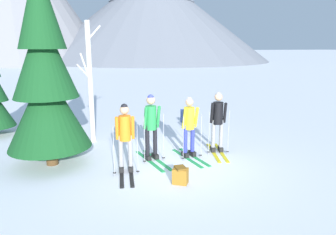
{
  "coord_description": "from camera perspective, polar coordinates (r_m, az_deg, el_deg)",
  "views": [
    {
      "loc": [
        -2.48,
        -7.35,
        2.93
      ],
      "look_at": [
        0.12,
        0.5,
        1.05
      ],
      "focal_mm": 33.8,
      "sensor_mm": 36.0,
      "label": 1
    }
  ],
  "objects": [
    {
      "name": "skier_in_orange",
      "position": [
        7.41,
        -7.74,
        -3.27
      ],
      "size": [
        0.6,
        1.66,
        1.65
      ],
      "color": "black",
      "rests_on": "ground"
    },
    {
      "name": "skier_in_green",
      "position": [
        8.13,
        -3.04,
        -1.29
      ],
      "size": [
        0.6,
        1.71,
        1.73
      ],
      "color": "green",
      "rests_on": "ground"
    },
    {
      "name": "skier_in_yellow",
      "position": [
        8.37,
        3.79,
        -1.12
      ],
      "size": [
        0.61,
        1.58,
        1.64
      ],
      "color": "green",
      "rests_on": "ground"
    },
    {
      "name": "birch_tree_slender",
      "position": [
        9.83,
        -13.88,
        6.26
      ],
      "size": [
        0.77,
        0.71,
        3.65
      ],
      "color": "silver",
      "rests_on": "ground"
    },
    {
      "name": "pine_tree_mid",
      "position": [
        8.12,
        -21.27,
        6.86
      ],
      "size": [
        2.0,
        2.0,
        4.83
      ],
      "color": "#51381E",
      "rests_on": "ground"
    },
    {
      "name": "skier_in_black",
      "position": [
        8.86,
        8.95,
        -0.15
      ],
      "size": [
        0.71,
        1.62,
        1.72
      ],
      "color": "yellow",
      "rests_on": "ground"
    },
    {
      "name": "backpack_on_snow_front",
      "position": [
        6.97,
        2.25,
        -10.38
      ],
      "size": [
        0.4,
        0.38,
        0.38
      ],
      "color": "#99661E",
      "rests_on": "ground"
    },
    {
      "name": "ground_plane",
      "position": [
        8.29,
        0.29,
        -7.88
      ],
      "size": [
        400.0,
        400.0,
        0.0
      ],
      "primitive_type": "plane",
      "color": "white"
    }
  ]
}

